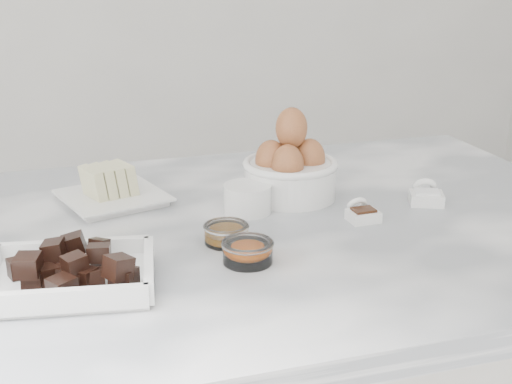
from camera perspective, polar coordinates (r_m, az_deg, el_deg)
marble_slab at (r=1.12m, az=-0.51°, el=-3.48°), size 1.20×0.80×0.04m
chocolate_dish at (r=0.93m, az=-14.76°, el=-6.13°), size 0.23×0.19×0.06m
butter_plate at (r=1.22m, az=-11.55°, el=0.21°), size 0.20×0.20×0.06m
sugar_ramekin at (r=1.15m, az=-0.68°, el=-0.42°), size 0.08×0.08×0.05m
egg_bowl at (r=1.21m, az=2.75°, el=1.87°), size 0.16×0.16×0.16m
honey_bowl at (r=1.03m, az=-2.39°, el=-3.31°), size 0.07×0.07×0.03m
zest_bowl at (r=0.97m, az=-0.67°, el=-4.72°), size 0.07×0.07×0.03m
vanilla_spoon at (r=1.13m, az=8.45°, el=-1.65°), size 0.05×0.06×0.04m
salt_spoon at (r=1.23m, az=13.44°, el=-0.23°), size 0.07×0.08×0.04m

